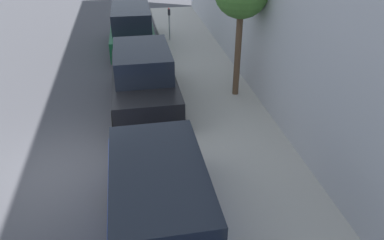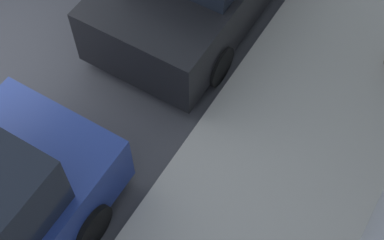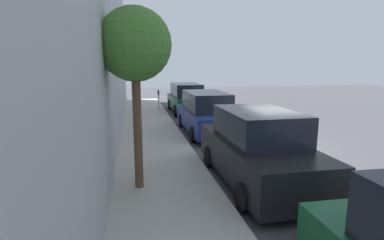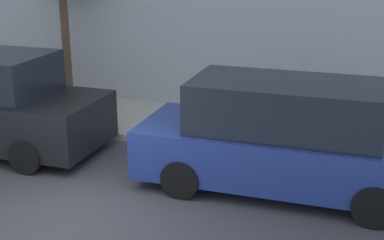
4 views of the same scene
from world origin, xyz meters
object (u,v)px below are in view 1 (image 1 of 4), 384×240
Objects in this scene: parked_suv_third at (143,80)px; parking_meter_far at (169,21)px; parked_minivan_fourth at (132,29)px; parked_minivan_second at (160,210)px.

parking_meter_far is (1.61, 6.31, 0.15)m from parked_suv_third.
parking_meter_far is (1.77, 0.54, 0.16)m from parked_minivan_fourth.
parked_suv_third is at bearing -104.28° from parking_meter_far.
parked_minivan_second is 6.03m from parked_suv_third.
parking_meter_far is (1.66, 12.34, 0.16)m from parked_minivan_second.
parked_suv_third is 0.98× the size of parked_minivan_fourth.
parked_minivan_second is 11.80m from parked_minivan_fourth.
parked_minivan_fourth is 1.86m from parking_meter_far.
parked_suv_third is (0.05, 6.03, 0.01)m from parked_minivan_second.
parked_suv_third is 6.52m from parking_meter_far.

